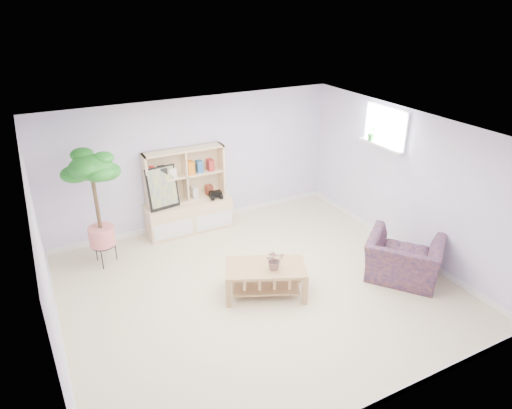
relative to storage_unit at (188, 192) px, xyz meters
name	(u,v)px	position (x,y,z in m)	size (l,w,h in m)	color
floor	(258,289)	(0.26, -2.24, -0.78)	(5.50, 5.00, 0.01)	beige
ceiling	(258,133)	(0.26, -2.24, 1.62)	(5.50, 5.00, 0.01)	white
walls	(258,217)	(0.26, -2.24, 0.42)	(5.51, 5.01, 2.40)	silver
baseboard	(258,286)	(0.26, -2.24, -0.73)	(5.50, 5.00, 0.10)	white
window	(386,127)	(2.99, -1.64, 1.22)	(0.10, 0.98, 0.68)	silver
window_sill	(381,145)	(2.93, -1.64, 0.90)	(0.14, 1.00, 0.04)	white
storage_unit	(188,192)	(0.00, 0.00, 0.00)	(1.55, 0.52, 1.55)	beige
poster	(163,188)	(-0.47, -0.05, 0.18)	(0.55, 0.13, 0.76)	yellow
toy_truck	(216,194)	(0.50, -0.10, -0.11)	(0.30, 0.21, 0.16)	black
coffee_table	(265,280)	(0.30, -2.39, -0.54)	(1.15, 0.63, 0.47)	tan
table_plant	(275,260)	(0.39, -2.51, -0.16)	(0.27, 0.23, 0.30)	#1E7423
floor_tree	(98,210)	(-1.63, -0.46, 0.19)	(0.71, 0.71, 1.93)	#1B6F24
armchair	(404,256)	(2.36, -3.02, -0.38)	(1.08, 0.94, 0.80)	#111445
sill_plant	(372,133)	(2.93, -1.38, 1.06)	(0.15, 0.12, 0.26)	#1B6F24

